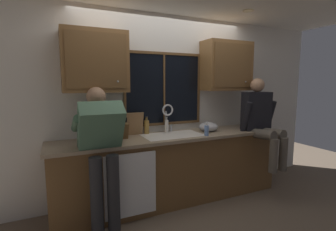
{
  "coord_description": "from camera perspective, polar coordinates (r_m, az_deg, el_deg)",
  "views": [
    {
      "loc": [
        -1.42,
        -3.21,
        1.61
      ],
      "look_at": [
        -0.08,
        -0.3,
        1.19
      ],
      "focal_mm": 26.34,
      "sensor_mm": 36.0,
      "label": 1
    }
  ],
  "objects": [
    {
      "name": "window_glass",
      "position": [
        3.5,
        -0.97,
        6.12
      ],
      "size": [
        1.1,
        0.02,
        0.95
      ],
      "primitive_type": "cube",
      "color": "black"
    },
    {
      "name": "sink",
      "position": [
        3.33,
        1.09,
        -6.19
      ],
      "size": [
        0.8,
        0.46,
        0.21
      ],
      "color": "white",
      "rests_on": "lower_cabinet_run"
    },
    {
      "name": "person_standing",
      "position": [
        2.7,
        -15.21,
        -6.59
      ],
      "size": [
        0.53,
        0.69,
        1.57
      ],
      "color": "#262628",
      "rests_on": "floor"
    },
    {
      "name": "faucet",
      "position": [
        3.43,
        -0.09,
        0.19
      ],
      "size": [
        0.18,
        0.09,
        0.4
      ],
      "color": "silver",
      "rests_on": "countertop"
    },
    {
      "name": "lower_cabinet_run",
      "position": [
        3.45,
        1.2,
        -12.3
      ],
      "size": [
        3.1,
        0.58,
        0.88
      ],
      "primitive_type": "cube",
      "color": "brown",
      "rests_on": "floor"
    },
    {
      "name": "bottle_tall_clear",
      "position": [
        3.38,
        -4.99,
        -2.58
      ],
      "size": [
        0.07,
        0.07,
        0.24
      ],
      "color": "olive",
      "rests_on": "countertop"
    },
    {
      "name": "window_frame_top",
      "position": [
        3.51,
        -0.92,
        14.18
      ],
      "size": [
        1.17,
        0.02,
        0.04
      ],
      "primitive_type": "cube",
      "color": "brown"
    },
    {
      "name": "upper_cabinet_left",
      "position": [
        3.08,
        -16.54,
        11.86
      ],
      "size": [
        0.75,
        0.36,
        0.72
      ],
      "color": "brown"
    },
    {
      "name": "upper_cabinet_right",
      "position": [
        3.86,
        13.38,
        11.03
      ],
      "size": [
        0.75,
        0.36,
        0.72
      ],
      "color": "brown"
    },
    {
      "name": "knife_block",
      "position": [
        3.12,
        -10.45,
        -3.35
      ],
      "size": [
        0.12,
        0.18,
        0.32
      ],
      "color": "brown",
      "rests_on": "countertop"
    },
    {
      "name": "back_wall",
      "position": [
        3.58,
        -1.21,
        2.14
      ],
      "size": [
        5.5,
        0.12,
        2.55
      ],
      "primitive_type": "cube",
      "color": "silver",
      "rests_on": "floor"
    },
    {
      "name": "window_frame_left",
      "position": [
        3.3,
        -10.0,
        5.93
      ],
      "size": [
        0.03,
        0.02,
        0.95
      ],
      "primitive_type": "cube",
      "color": "brown"
    },
    {
      "name": "window_mullion_center",
      "position": [
        3.49,
        -0.89,
        6.12
      ],
      "size": [
        0.02,
        0.02,
        0.95
      ],
      "primitive_type": "cube",
      "color": "brown"
    },
    {
      "name": "mixing_bowl",
      "position": [
        3.62,
        9.31,
        -2.59
      ],
      "size": [
        0.27,
        0.27,
        0.14
      ],
      "primitive_type": "ellipsoid",
      "color": "#B7B7BC",
      "rests_on": "countertop"
    },
    {
      "name": "window_frame_bottom",
      "position": [
        3.54,
        -0.89,
        -1.89
      ],
      "size": [
        1.17,
        0.02,
        0.04
      ],
      "primitive_type": "cube",
      "color": "brown"
    },
    {
      "name": "window_frame_right",
      "position": [
        3.75,
        7.09,
        6.16
      ],
      "size": [
        0.03,
        0.02,
        0.95
      ],
      "primitive_type": "cube",
      "color": "brown"
    },
    {
      "name": "dishwasher_front",
      "position": [
        2.94,
        -8.59,
        -15.67
      ],
      "size": [
        0.6,
        0.02,
        0.74
      ],
      "primitive_type": "cube",
      "color": "white"
    },
    {
      "name": "person_sitting_on_counter",
      "position": [
        3.81,
        20.72,
        -0.62
      ],
      "size": [
        0.54,
        0.62,
        1.26
      ],
      "color": "#595147",
      "rests_on": "countertop"
    },
    {
      "name": "bottle_green_glass",
      "position": [
        3.43,
        -0.35,
        -2.43
      ],
      "size": [
        0.05,
        0.05,
        0.24
      ],
      "color": "silver",
      "rests_on": "countertop"
    },
    {
      "name": "countertop",
      "position": [
        3.31,
        1.38,
        -4.89
      ],
      "size": [
        3.16,
        0.62,
        0.04
      ],
      "primitive_type": "cube",
      "color": "gray",
      "rests_on": "lower_cabinet_run"
    },
    {
      "name": "soap_dispenser",
      "position": [
        3.3,
        8.9,
        -3.38
      ],
      "size": [
        0.06,
        0.07,
        0.19
      ],
      "color": "#668CCC",
      "rests_on": "countertop"
    },
    {
      "name": "ceiling_downlight_right",
      "position": [
        3.63,
        18.07,
        22.05
      ],
      "size": [
        0.14,
        0.14,
        0.01
      ],
      "primitive_type": "cylinder",
      "color": "#FFEAB2"
    },
    {
      "name": "cutting_board",
      "position": [
        3.3,
        -8.17,
        -1.95
      ],
      "size": [
        0.29,
        0.08,
        0.31
      ],
      "primitive_type": "cube",
      "rotation": [
        0.21,
        0.0,
        0.0
      ],
      "color": "#997047",
      "rests_on": "countertop"
    }
  ]
}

